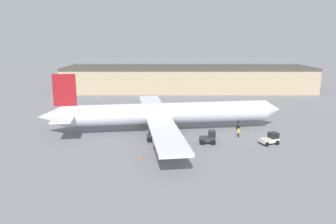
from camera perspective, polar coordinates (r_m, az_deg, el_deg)
ground_plane at (r=60.70m, az=-0.00°, el=-3.43°), size 400.00×400.00×0.00m
terminal_building at (r=107.22m, az=3.50°, el=5.84°), size 78.52×18.11×7.94m
airplane at (r=59.71m, az=-0.96°, el=-0.34°), size 44.65×41.64×10.94m
ground_crew_worker at (r=58.40m, az=12.19°, el=-3.49°), size 0.36×0.36×1.65m
baggage_tug at (r=56.07m, az=17.41°, el=-4.47°), size 3.31×2.76×1.90m
belt_loader_truck at (r=54.79m, az=-1.96°, el=-3.95°), size 2.96×2.22×2.60m
pushback_tug at (r=54.13m, az=7.11°, el=-4.45°), size 2.59×1.71×2.23m
safety_cone_near at (r=47.26m, az=-4.76°, el=-7.94°), size 0.36×0.36×0.55m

